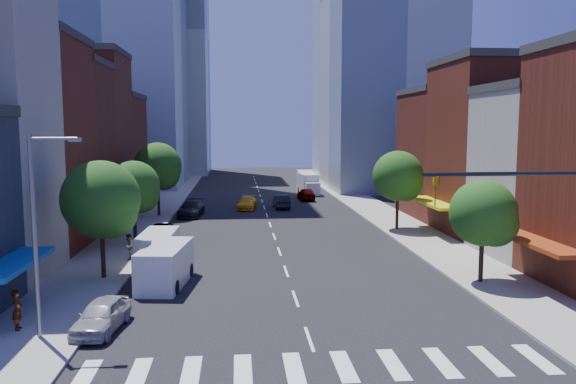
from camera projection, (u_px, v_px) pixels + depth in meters
name	position (u px, v px, depth m)	size (l,w,h in m)	color
ground	(309.00, 339.00, 25.11)	(220.00, 220.00, 0.00)	black
sidewalk_left	(155.00, 211.00, 63.56)	(5.00, 120.00, 0.15)	gray
sidewalk_right	(371.00, 208.00, 65.80)	(5.00, 120.00, 0.15)	gray
crosswalk	(319.00, 367.00, 22.14)	(19.00, 3.00, 0.01)	silver
bldg_left_2	(1.00, 147.00, 42.61)	(12.00, 9.00, 16.00)	#5C2115
bldg_left_3	(40.00, 149.00, 51.07)	(12.00, 8.00, 15.00)	#4C1B13
bldg_left_4	(68.00, 137.00, 59.37)	(12.00, 9.00, 17.00)	#5C2115
bldg_left_5	(92.00, 152.00, 69.00)	(12.00, 10.00, 13.00)	#4C1B13
bldg_right_1	(567.00, 175.00, 41.15)	(12.00, 8.00, 12.00)	silver
bldg_right_2	(509.00, 150.00, 49.89)	(12.00, 10.00, 15.00)	#5C2115
bldg_right_3	(464.00, 155.00, 59.90)	(12.00, 10.00, 13.00)	#4C1B13
tower_far_w	(163.00, 36.00, 114.32)	(18.00, 18.00, 56.00)	#9EA5AD
streetlight	(38.00, 223.00, 24.44)	(2.25, 0.25, 9.00)	slate
tree_left_near	(103.00, 202.00, 34.35)	(4.80, 4.80, 7.30)	black
tree_left_mid	(136.00, 189.00, 45.27)	(4.20, 4.20, 6.65)	black
tree_left_far	(159.00, 168.00, 59.05)	(5.00, 5.00, 7.75)	black
tree_right_near	(486.00, 216.00, 33.52)	(4.00, 4.00, 6.20)	black
tree_right_far	(400.00, 178.00, 51.25)	(4.60, 4.60, 7.20)	black
parked_car_front	(102.00, 315.00, 26.06)	(1.75, 4.34, 1.48)	#9FA0A4
parked_car_second	(165.00, 239.00, 44.31)	(1.49, 4.27, 1.41)	black
parked_car_third	(161.00, 233.00, 46.30)	(2.45, 5.32, 1.48)	#999999
parked_car_rear	(191.00, 209.00, 59.97)	(2.30, 5.66, 1.64)	black
cargo_van_near	(165.00, 266.00, 33.52)	(3.01, 5.98, 2.44)	silver
cargo_van_far	(158.00, 249.00, 38.29)	(2.45, 5.57, 2.33)	white
taxi	(247.00, 203.00, 65.37)	(1.99, 4.91, 1.42)	#FBB00D
traffic_car_oncoming	(281.00, 201.00, 66.09)	(1.66, 4.77, 1.57)	black
traffic_car_far	(306.00, 194.00, 73.41)	(1.89, 4.70, 1.60)	#999999
box_truck	(308.00, 184.00, 80.43)	(2.64, 7.30, 2.89)	silver
pedestrian_near	(17.00, 310.00, 25.79)	(0.69, 0.45, 1.89)	#999999
pedestrian_far	(129.00, 247.00, 39.53)	(0.91, 0.71, 1.86)	#999999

